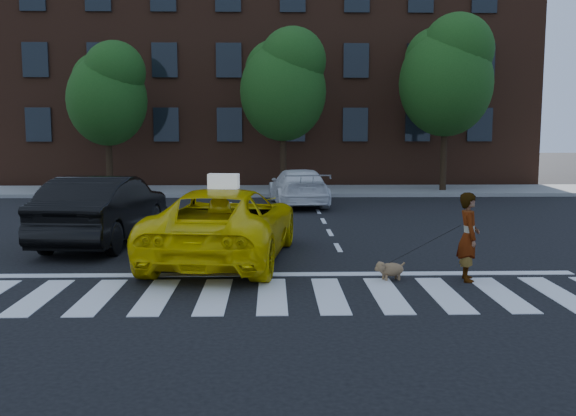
{
  "coord_description": "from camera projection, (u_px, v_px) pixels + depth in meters",
  "views": [
    {
      "loc": [
        -0.0,
        -10.82,
        2.91
      ],
      "look_at": [
        0.36,
        3.41,
        1.1
      ],
      "focal_mm": 40.0,
      "sensor_mm": 36.0,
      "label": 1
    }
  ],
  "objects": [
    {
      "name": "ground",
      "position": [
        272.0,
        296.0,
        11.1
      ],
      "size": [
        120.0,
        120.0,
        0.0
      ],
      "primitive_type": "plane",
      "color": "black",
      "rests_on": "ground"
    },
    {
      "name": "sidewalk_far",
      "position": [
        272.0,
        191.0,
        28.44
      ],
      "size": [
        30.0,
        4.0,
        0.15
      ],
      "primitive_type": "cube",
      "color": "slate",
      "rests_on": "ground"
    },
    {
      "name": "building",
      "position": [
        271.0,
        70.0,
        35.13
      ],
      "size": [
        26.0,
        10.0,
        12.0
      ],
      "primitive_type": "cube",
      "color": "#4E2B1B",
      "rests_on": "ground"
    },
    {
      "name": "crosswalk",
      "position": [
        272.0,
        296.0,
        11.1
      ],
      "size": [
        13.0,
        2.4,
        0.01
      ],
      "primitive_type": "cube",
      "color": "silver",
      "rests_on": "ground"
    },
    {
      "name": "black_sedan",
      "position": [
        104.0,
        209.0,
        16.02
      ],
      "size": [
        2.35,
        5.34,
        1.71
      ],
      "primitive_type": "imported",
      "rotation": [
        0.0,
        0.0,
        3.03
      ],
      "color": "black",
      "rests_on": "ground"
    },
    {
      "name": "white_suv",
      "position": [
        298.0,
        187.0,
        23.85
      ],
      "size": [
        2.35,
        4.82,
        1.35
      ],
      "primitive_type": "imported",
      "rotation": [
        0.0,
        0.0,
        3.24
      ],
      "color": "white",
      "rests_on": "ground"
    },
    {
      "name": "tree_mid",
      "position": [
        284.0,
        81.0,
        27.35
      ],
      "size": [
        3.69,
        3.69,
        7.1
      ],
      "color": "black",
      "rests_on": "ground"
    },
    {
      "name": "tree_right",
      "position": [
        447.0,
        71.0,
        27.48
      ],
      "size": [
        4.0,
        4.0,
        7.7
      ],
      "color": "black",
      "rests_on": "ground"
    },
    {
      "name": "stop_line",
      "position": [
        272.0,
        274.0,
        12.68
      ],
      "size": [
        12.0,
        0.3,
        0.01
      ],
      "primitive_type": "cube",
      "color": "silver",
      "rests_on": "ground"
    },
    {
      "name": "dog",
      "position": [
        389.0,
        269.0,
        12.2
      ],
      "size": [
        0.64,
        0.39,
        0.37
      ],
      "rotation": [
        0.0,
        0.0,
        0.33
      ],
      "color": "#9C834F",
      "rests_on": "ground"
    },
    {
      "name": "woman",
      "position": [
        469.0,
        237.0,
        12.11
      ],
      "size": [
        0.47,
        0.66,
        1.69
      ],
      "primitive_type": "imported",
      "rotation": [
        0.0,
        0.0,
        1.45
      ],
      "color": "#999999",
      "rests_on": "ground"
    },
    {
      "name": "taxi",
      "position": [
        225.0,
        224.0,
        14.08
      ],
      "size": [
        3.37,
        6.0,
        1.59
      ],
      "primitive_type": "imported",
      "rotation": [
        0.0,
        0.0,
        3.01
      ],
      "color": "#DDC104",
      "rests_on": "ground"
    },
    {
      "name": "tree_left",
      "position": [
        108.0,
        90.0,
        27.21
      ],
      "size": [
        3.39,
        3.38,
        6.5
      ],
      "color": "black",
      "rests_on": "ground"
    },
    {
      "name": "taxi_sign",
      "position": [
        224.0,
        181.0,
        13.76
      ],
      "size": [
        0.68,
        0.36,
        0.32
      ],
      "primitive_type": "cube",
      "rotation": [
        0.0,
        0.0,
        3.01
      ],
      "color": "white",
      "rests_on": "taxi"
    }
  ]
}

